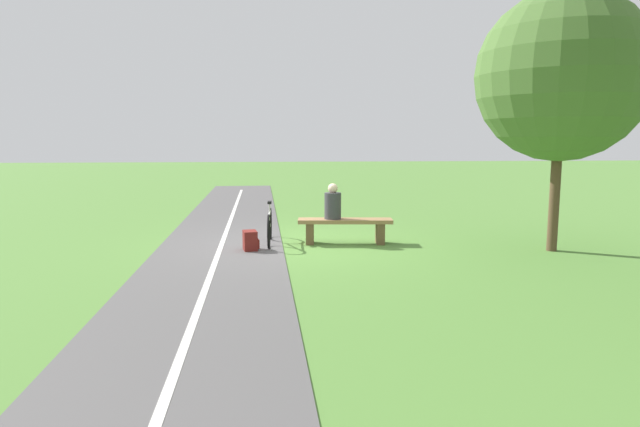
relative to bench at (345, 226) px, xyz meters
The scene contains 8 objects.
ground_plane 1.04m from the bench, ahead, with size 80.00×80.00×0.00m, color #548438.
paved_path 4.74m from the bench, 58.71° to the left, with size 2.47×36.00×0.02m, color #565454.
path_centre_line 4.74m from the bench, 58.71° to the left, with size 0.10×32.00×0.00m, color silver.
bench is the anchor object (origin of this frame).
person_seated 0.53m from the bench, ahead, with size 0.37×0.37×0.73m.
bicycle 1.56m from the bench, ahead, with size 0.10×1.72×0.87m.
backpack 2.01m from the bench, 16.31° to the left, with size 0.34×0.39×0.39m.
tree_near_bench 5.00m from the bench, 164.74° to the left, with size 3.17×3.17×4.89m.
Camera 1 is at (0.53, 10.91, 2.16)m, focal length 30.44 mm.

